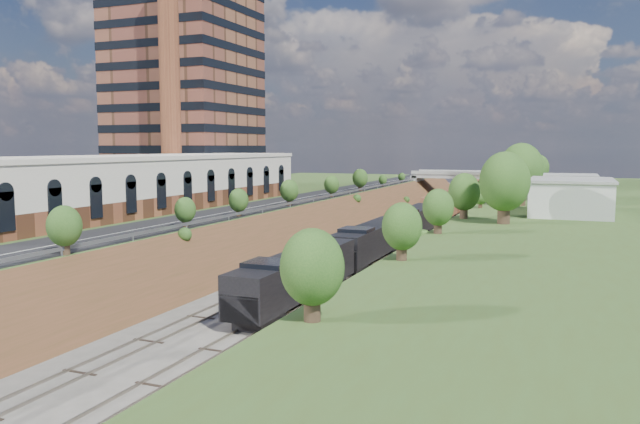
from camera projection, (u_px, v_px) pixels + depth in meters
ground at (122, 376)px, 35.75m from camera, size 400.00×400.00×0.00m
platform_left at (203, 211)px, 103.11m from camera, size 44.00×180.00×5.00m
embankment_left at (326, 233)px, 95.17m from camera, size 10.00×180.00×10.00m
embankment_right at (473, 241)px, 86.96m from camera, size 10.00×180.00×10.00m
rail_left_track at (379, 235)px, 92.02m from camera, size 1.58×180.00×0.18m
rail_right_track at (413, 237)px, 90.08m from camera, size 1.58×180.00×0.18m
road at (299, 199)px, 96.32m from camera, size 8.00×180.00×0.10m
guardrail at (323, 197)px, 94.55m from camera, size 0.10×171.00×0.70m
commercial_building at (141, 182)px, 80.34m from camera, size 14.30×62.30×7.00m
highrise_tower at (184, 39)px, 115.10m from camera, size 22.00×22.00×53.90m
smokestack at (169, 71)px, 98.19m from camera, size 3.20×3.20×40.00m
overpass at (465, 181)px, 147.71m from camera, size 24.50×8.30×7.40m
white_building_near at (571, 198)px, 74.19m from camera, size 9.00×12.00×4.00m
white_building_far at (568, 188)px, 94.68m from camera, size 8.00×10.00×3.60m
tree_right_large at (505, 182)px, 65.30m from camera, size 5.25×5.25×7.61m
tree_left_crest at (161, 212)px, 57.85m from camera, size 2.45×2.45×3.55m
freight_train at (437, 208)px, 105.31m from camera, size 3.28×131.56×4.83m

